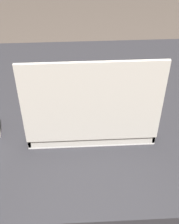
{
  "coord_description": "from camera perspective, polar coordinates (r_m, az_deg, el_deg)",
  "views": [
    {
      "loc": [
        0.04,
        0.82,
        1.36
      ],
      "look_at": [
        -0.0,
        0.07,
        0.72
      ],
      "focal_mm": 50.0,
      "sensor_mm": 36.0,
      "label": 1
    }
  ],
  "objects": [
    {
      "name": "ground_plane",
      "position": [
        1.59,
        -0.15,
        -18.65
      ],
      "size": [
        8.0,
        8.0,
        0.0
      ],
      "primitive_type": "plane",
      "color": "#564C44"
    },
    {
      "name": "dining_table",
      "position": [
        1.11,
        -0.2,
        -1.9
      ],
      "size": [
        1.23,
        0.88,
        0.71
      ],
      "color": "#2D2D33",
      "rests_on": "ground_plane"
    },
    {
      "name": "donut_box",
      "position": [
        0.93,
        0.23,
        0.19
      ],
      "size": [
        0.36,
        0.28,
        0.28
      ],
      "color": "white",
      "rests_on": "dining_table"
    }
  ]
}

